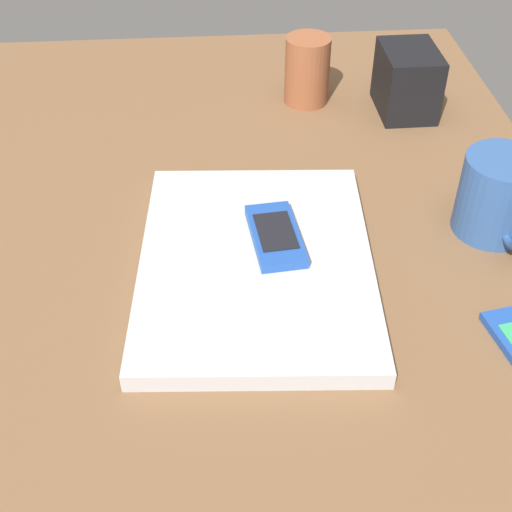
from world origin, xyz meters
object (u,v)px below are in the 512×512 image
object	(u,v)px
laptop_closed	(256,263)
desk_organizer	(407,81)
coffee_mug	(499,196)
cell_phone_on_laptop	(275,235)
pen_cup	(307,70)

from	to	relation	value
laptop_closed	desk_organizer	world-z (taller)	desk_organizer
desk_organizer	coffee_mug	distance (cm)	27.60
desk_organizer	laptop_closed	bearing A→B (deg)	-36.52
laptop_closed	coffee_mug	xyz separation A→B (cm)	(-4.88, 26.62, 3.55)
cell_phone_on_laptop	desk_organizer	distance (cm)	36.48
desk_organizer	pen_cup	distance (cm)	13.82
cell_phone_on_laptop	pen_cup	bearing A→B (deg)	167.04
cell_phone_on_laptop	desk_organizer	size ratio (longest dim) A/B	1.06
coffee_mug	desk_organizer	bearing A→B (deg)	-173.01
desk_organizer	cell_phone_on_laptop	bearing A→B (deg)	-35.97
pen_cup	coffee_mug	size ratio (longest dim) A/B	0.79
laptop_closed	coffee_mug	distance (cm)	27.29
cell_phone_on_laptop	coffee_mug	distance (cm)	24.57
laptop_closed	coffee_mug	bearing A→B (deg)	104.14
cell_phone_on_laptop	pen_cup	distance (cm)	34.36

